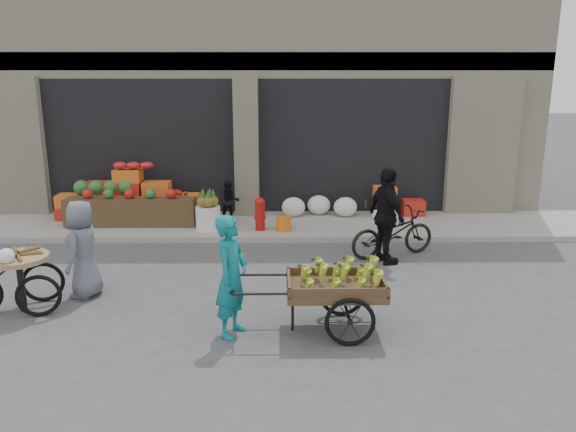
{
  "coord_description": "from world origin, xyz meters",
  "views": [
    {
      "loc": [
        0.83,
        -7.89,
        3.35
      ],
      "look_at": [
        0.91,
        0.91,
        1.1
      ],
      "focal_mm": 35.0,
      "sensor_mm": 36.0,
      "label": 1
    }
  ],
  "objects_px": {
    "vendor_grey": "(83,249)",
    "tricycle_cart": "(19,274)",
    "seated_person": "(229,202)",
    "vendor_woman": "(232,276)",
    "cyclist": "(387,216)",
    "orange_bucket": "(284,224)",
    "bicycle": "(393,233)",
    "pineapple_bin": "(208,218)",
    "fire_hydrant": "(260,212)",
    "banana_cart": "(332,284)"
  },
  "relations": [
    {
      "from": "banana_cart",
      "to": "tricycle_cart",
      "type": "distance_m",
      "value": 4.46
    },
    {
      "from": "fire_hydrant",
      "to": "tricycle_cart",
      "type": "distance_m",
      "value": 5.06
    },
    {
      "from": "orange_bucket",
      "to": "vendor_grey",
      "type": "height_order",
      "value": "vendor_grey"
    },
    {
      "from": "vendor_woman",
      "to": "bicycle",
      "type": "xyz_separation_m",
      "value": [
        2.71,
        3.24,
        -0.36
      ]
    },
    {
      "from": "fire_hydrant",
      "to": "tricycle_cart",
      "type": "relative_size",
      "value": 0.49
    },
    {
      "from": "bicycle",
      "to": "fire_hydrant",
      "type": "bearing_deg",
      "value": 39.88
    },
    {
      "from": "fire_hydrant",
      "to": "bicycle",
      "type": "xyz_separation_m",
      "value": [
        2.53,
        -1.39,
        -0.05
      ]
    },
    {
      "from": "orange_bucket",
      "to": "vendor_grey",
      "type": "relative_size",
      "value": 0.21
    },
    {
      "from": "vendor_woman",
      "to": "bicycle",
      "type": "height_order",
      "value": "vendor_woman"
    },
    {
      "from": "seated_person",
      "to": "vendor_grey",
      "type": "relative_size",
      "value": 0.62
    },
    {
      "from": "vendor_woman",
      "to": "cyclist",
      "type": "relative_size",
      "value": 0.93
    },
    {
      "from": "tricycle_cart",
      "to": "cyclist",
      "type": "height_order",
      "value": "cyclist"
    },
    {
      "from": "fire_hydrant",
      "to": "bicycle",
      "type": "relative_size",
      "value": 0.41
    },
    {
      "from": "banana_cart",
      "to": "vendor_woman",
      "type": "relative_size",
      "value": 1.35
    },
    {
      "from": "fire_hydrant",
      "to": "bicycle",
      "type": "height_order",
      "value": "bicycle"
    },
    {
      "from": "vendor_woman",
      "to": "tricycle_cart",
      "type": "height_order",
      "value": "vendor_woman"
    },
    {
      "from": "tricycle_cart",
      "to": "cyclist",
      "type": "relative_size",
      "value": 0.83
    },
    {
      "from": "vendor_grey",
      "to": "bicycle",
      "type": "relative_size",
      "value": 0.88
    },
    {
      "from": "pineapple_bin",
      "to": "banana_cart",
      "type": "bearing_deg",
      "value": -64.08
    },
    {
      "from": "banana_cart",
      "to": "vendor_grey",
      "type": "distance_m",
      "value": 3.89
    },
    {
      "from": "orange_bucket",
      "to": "vendor_woman",
      "type": "distance_m",
      "value": 4.67
    },
    {
      "from": "pineapple_bin",
      "to": "bicycle",
      "type": "relative_size",
      "value": 0.3
    },
    {
      "from": "vendor_grey",
      "to": "tricycle_cart",
      "type": "bearing_deg",
      "value": -44.35
    },
    {
      "from": "banana_cart",
      "to": "fire_hydrant",
      "type": "bearing_deg",
      "value": 103.44
    },
    {
      "from": "orange_bucket",
      "to": "vendor_grey",
      "type": "bearing_deg",
      "value": -133.42
    },
    {
      "from": "seated_person",
      "to": "banana_cart",
      "type": "height_order",
      "value": "seated_person"
    },
    {
      "from": "pineapple_bin",
      "to": "vendor_grey",
      "type": "distance_m",
      "value": 3.66
    },
    {
      "from": "seated_person",
      "to": "cyclist",
      "type": "relative_size",
      "value": 0.53
    },
    {
      "from": "vendor_grey",
      "to": "pineapple_bin",
      "type": "bearing_deg",
      "value": 164.0
    },
    {
      "from": "fire_hydrant",
      "to": "cyclist",
      "type": "distance_m",
      "value": 2.96
    },
    {
      "from": "orange_bucket",
      "to": "vendor_woman",
      "type": "height_order",
      "value": "vendor_woman"
    },
    {
      "from": "seated_person",
      "to": "vendor_woman",
      "type": "relative_size",
      "value": 0.57
    },
    {
      "from": "pineapple_bin",
      "to": "vendor_grey",
      "type": "bearing_deg",
      "value": -113.65
    },
    {
      "from": "pineapple_bin",
      "to": "bicycle",
      "type": "distance_m",
      "value": 3.91
    },
    {
      "from": "orange_bucket",
      "to": "tricycle_cart",
      "type": "xyz_separation_m",
      "value": [
        -3.79,
        -3.8,
        0.3
      ]
    },
    {
      "from": "cyclist",
      "to": "orange_bucket",
      "type": "bearing_deg",
      "value": 25.11
    },
    {
      "from": "pineapple_bin",
      "to": "banana_cart",
      "type": "xyz_separation_m",
      "value": [
        2.22,
        -4.58,
        0.29
      ]
    },
    {
      "from": "banana_cart",
      "to": "vendor_grey",
      "type": "bearing_deg",
      "value": 160.84
    },
    {
      "from": "pineapple_bin",
      "to": "vendor_woman",
      "type": "bearing_deg",
      "value": -78.93
    },
    {
      "from": "fire_hydrant",
      "to": "seated_person",
      "type": "height_order",
      "value": "seated_person"
    },
    {
      "from": "tricycle_cart",
      "to": "vendor_grey",
      "type": "distance_m",
      "value": 0.94
    },
    {
      "from": "pineapple_bin",
      "to": "orange_bucket",
      "type": "relative_size",
      "value": 1.62
    },
    {
      "from": "banana_cart",
      "to": "cyclist",
      "type": "xyz_separation_m",
      "value": [
        1.2,
        2.73,
        0.21
      ]
    },
    {
      "from": "pineapple_bin",
      "to": "seated_person",
      "type": "relative_size",
      "value": 0.56
    },
    {
      "from": "vendor_woman",
      "to": "bicycle",
      "type": "relative_size",
      "value": 0.95
    },
    {
      "from": "orange_bucket",
      "to": "cyclist",
      "type": "height_order",
      "value": "cyclist"
    },
    {
      "from": "orange_bucket",
      "to": "seated_person",
      "type": "bearing_deg",
      "value": 149.74
    },
    {
      "from": "fire_hydrant",
      "to": "vendor_grey",
      "type": "bearing_deg",
      "value": -127.94
    },
    {
      "from": "tricycle_cart",
      "to": "banana_cart",
      "type": "bearing_deg",
      "value": -25.18
    },
    {
      "from": "pineapple_bin",
      "to": "fire_hydrant",
      "type": "height_order",
      "value": "fire_hydrant"
    }
  ]
}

